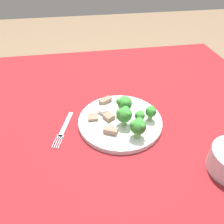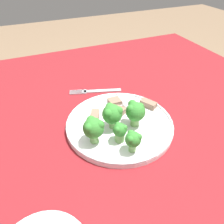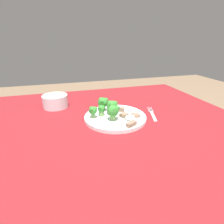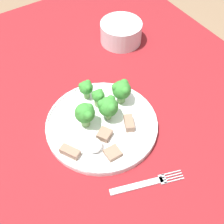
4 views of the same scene
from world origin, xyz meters
name	(u,v)px [view 3 (image 3 of 4)]	position (x,y,z in m)	size (l,w,h in m)	color
table	(113,140)	(0.00, 0.00, 0.65)	(1.24, 1.15, 0.74)	maroon
dinner_plate	(115,117)	(0.02, 0.05, 0.75)	(0.29, 0.29, 0.02)	white
fork	(152,114)	(0.22, 0.04, 0.74)	(0.07, 0.17, 0.00)	#B2B2B7
cream_bowl	(55,101)	(-0.25, 0.29, 0.77)	(0.13, 0.13, 0.07)	silver
broccoli_floret_near_rim_left	(103,103)	(-0.02, 0.13, 0.79)	(0.05, 0.05, 0.07)	#709E56
broccoli_floret_center_left	(114,111)	(0.00, 0.01, 0.79)	(0.05, 0.05, 0.07)	#709E56
broccoli_floret_back_left	(101,110)	(-0.04, 0.07, 0.78)	(0.04, 0.03, 0.05)	#709E56
broccoli_floret_front_left	(112,106)	(0.01, 0.07, 0.80)	(0.05, 0.05, 0.07)	#709E56
broccoli_floret_center_back	(93,111)	(-0.08, 0.06, 0.79)	(0.04, 0.04, 0.06)	#709E56
meat_slice_front_slice	(120,109)	(0.06, 0.10, 0.76)	(0.05, 0.04, 0.02)	#846651
meat_slice_middle_slice	(131,124)	(0.06, -0.06, 0.76)	(0.05, 0.04, 0.02)	#846651
meat_slice_rear_slice	(124,115)	(0.06, 0.03, 0.76)	(0.04, 0.04, 0.02)	#846651
meat_slice_edge_slice	(136,115)	(0.11, 0.02, 0.76)	(0.03, 0.04, 0.01)	#846651
sauce_dollop	(130,118)	(0.07, -0.01, 0.76)	(0.04, 0.04, 0.02)	white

